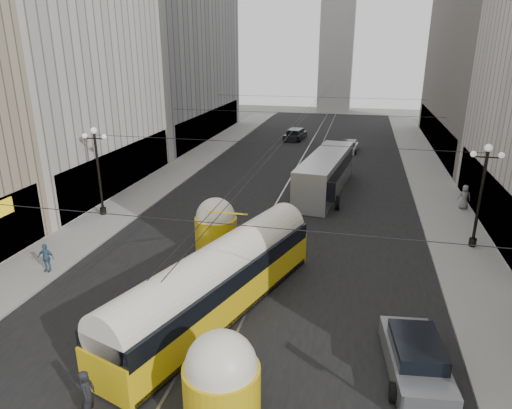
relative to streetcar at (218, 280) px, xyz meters
The scene contains 20 objects.
road 24.96m from the streetcar, 88.85° to the left, with size 20.00×85.00×0.02m, color black.
sidewalk_left 30.68m from the streetcar, 112.04° to the left, with size 4.00×72.00×0.15m, color gray.
sidewalk_right 31.07m from the streetcar, 66.25° to the left, with size 4.00×72.00×0.15m, color gray.
rail_left 24.96m from the streetcar, 90.58° to the left, with size 0.12×85.00×0.04m, color gray.
rail_right 24.99m from the streetcar, 87.13° to the left, with size 0.12×85.00×0.04m, color gray.
building_left_far 46.60m from the streetcar, 115.76° to the left, with size 12.60×28.60×28.60m.
building_right_far 47.60m from the streetcar, 63.10° to the left, with size 12.60×32.60×32.60m.
distant_tower 73.61m from the streetcar, 89.60° to the left, with size 6.00×6.00×31.36m.
lamppost_left_mid 16.09m from the streetcar, 139.32° to the left, with size 1.86×0.44×6.37m.
lamppost_right_mid 16.85m from the streetcar, 38.45° to the left, with size 1.86×0.44×6.37m.
catenary 24.26m from the streetcar, 88.52° to the left, with size 25.00×72.00×0.23m.
streetcar is the anchor object (origin of this frame).
city_bus 20.18m from the streetcar, 80.74° to the left, with size 4.12×12.90×3.21m.
sedan_grey 8.89m from the streetcar, 15.43° to the right, with size 2.53×4.99×1.51m.
sedan_white_far 36.57m from the streetcar, 82.64° to the left, with size 2.03×4.28×1.31m.
sedan_dark_far 42.10m from the streetcar, 93.44° to the left, with size 2.65×4.82×1.44m.
pedestrian_crossing_a 7.50m from the streetcar, 107.68° to the right, with size 0.69×0.45×1.89m, color black.
pedestrian_crossing_b 6.34m from the streetcar, 81.65° to the right, with size 0.73×0.57×1.50m, color beige.
pedestrian_sidewalk_right 22.36m from the streetcar, 51.69° to the left, with size 0.91×0.56×1.86m, color slate.
pedestrian_sidewalk_left 10.45m from the streetcar, behind, with size 0.94×0.53×1.60m, color #3D6085.
Camera 1 is at (5.35, -10.07, 11.84)m, focal length 32.00 mm.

